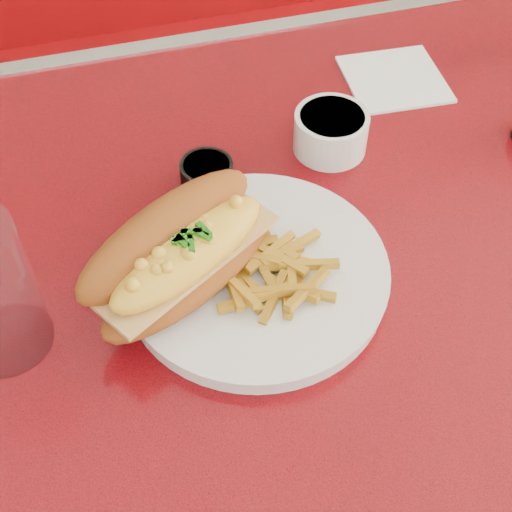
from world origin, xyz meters
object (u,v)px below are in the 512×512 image
object	(u,v)px
fork	(303,250)
diner_table	(344,295)
dinner_plate	(256,273)
sauce_cup_left	(207,173)
gravy_ramekin	(331,131)
mac_hoagie	(181,252)
booth_bench_far	(212,114)

from	to	relation	value
fork	diner_table	bearing A→B (deg)	-47.07
dinner_plate	sauce_cup_left	xyz separation A→B (m)	(-0.02, 0.16, 0.01)
diner_table	gravy_ramekin	distance (m)	0.22
mac_hoagie	fork	bearing A→B (deg)	-29.70
diner_table	gravy_ramekin	world-z (taller)	gravy_ramekin
diner_table	mac_hoagie	bearing A→B (deg)	-165.86
diner_table	fork	xyz separation A→B (m)	(-0.09, -0.05, 0.18)
dinner_plate	gravy_ramekin	xyz separation A→B (m)	(0.15, 0.18, 0.02)
booth_bench_far	mac_hoagie	xyz separation A→B (m)	(-0.22, -0.87, 0.55)
gravy_ramekin	sauce_cup_left	size ratio (longest dim) A/B	1.19
gravy_ramekin	diner_table	bearing A→B (deg)	-93.56
dinner_plate	sauce_cup_left	size ratio (longest dim) A/B	4.73
gravy_ramekin	dinner_plate	bearing A→B (deg)	-129.72
gravy_ramekin	sauce_cup_left	bearing A→B (deg)	-172.87
booth_bench_far	sauce_cup_left	xyz separation A→B (m)	(-0.16, -0.71, 0.50)
mac_hoagie	gravy_ramekin	xyz separation A→B (m)	(0.22, 0.17, -0.03)
booth_bench_far	sauce_cup_left	size ratio (longest dim) A/B	15.21
dinner_plate	fork	bearing A→B (deg)	10.43
booth_bench_far	mac_hoagie	size ratio (longest dim) A/B	4.78
mac_hoagie	fork	xyz separation A→B (m)	(0.13, 0.00, -0.04)
mac_hoagie	gravy_ramekin	distance (m)	0.28
booth_bench_far	sauce_cup_left	distance (m)	0.89
sauce_cup_left	diner_table	bearing A→B (deg)	-31.53
booth_bench_far	gravy_ramekin	size ratio (longest dim) A/B	12.83
mac_hoagie	sauce_cup_left	xyz separation A→B (m)	(0.06, 0.15, -0.04)
dinner_plate	mac_hoagie	bearing A→B (deg)	174.54
sauce_cup_left	fork	bearing A→B (deg)	-64.20
dinner_plate	fork	xyz separation A→B (m)	(0.06, 0.01, 0.01)
gravy_ramekin	fork	bearing A→B (deg)	-118.80
diner_table	sauce_cup_left	bearing A→B (deg)	148.47
booth_bench_far	sauce_cup_left	bearing A→B (deg)	-102.39
diner_table	sauce_cup_left	xyz separation A→B (m)	(-0.16, 0.10, 0.18)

